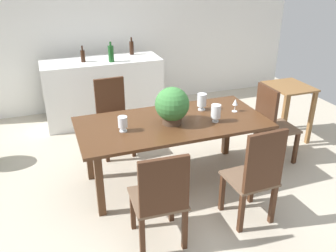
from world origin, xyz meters
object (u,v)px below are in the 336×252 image
object	(u,v)px
wine_glass	(235,103)
wine_bottle_green	(111,53)
chair_far_left	(113,113)
crystal_vase_right	(123,123)
kitchen_counter	(103,91)
chair_foot_end	(271,122)
wine_bottle_amber	(83,56)
chair_near_right	(257,174)
dining_table	(172,128)
chair_near_left	(161,197)
side_table	(287,100)
crystal_vase_center_near	(216,112)
flower_centerpiece	(172,105)
crystal_vase_left	(202,100)
wine_bottle_tall	(132,48)

from	to	relation	value
wine_glass	wine_bottle_green	distance (m)	2.09
chair_far_left	crystal_vase_right	xyz separation A→B (m)	(-0.09, -1.02, 0.31)
crystal_vase_right	kitchen_counter	size ratio (longest dim) A/B	0.09
chair_foot_end	wine_bottle_amber	distance (m)	2.80
chair_near_right	chair_far_left	bearing A→B (deg)	-66.34
dining_table	chair_near_right	size ratio (longest dim) A/B	2.01
chair_near_left	side_table	bearing A→B (deg)	-145.59
chair_near_right	crystal_vase_center_near	xyz separation A→B (m)	(-0.03, 0.79, 0.31)
chair_foot_end	side_table	size ratio (longest dim) A/B	1.26
chair_foot_end	crystal_vase_center_near	size ratio (longest dim) A/B	5.10
flower_centerpiece	wine_bottle_amber	world-z (taller)	wine_bottle_amber
chair_near_left	side_table	xyz separation A→B (m)	(2.33, 1.43, 0.05)
wine_bottle_green	wine_bottle_amber	size ratio (longest dim) A/B	1.24
chair_near_right	wine_bottle_green	distance (m)	2.92
crystal_vase_left	wine_glass	bearing A→B (deg)	-26.86
dining_table	crystal_vase_left	xyz separation A→B (m)	(0.43, 0.19, 0.20)
chair_near_right	kitchen_counter	world-z (taller)	chair_near_right
wine_glass	crystal_vase_center_near	bearing A→B (deg)	-151.22
crystal_vase_right	crystal_vase_left	bearing A→B (deg)	14.11
flower_centerpiece	wine_bottle_tall	size ratio (longest dim) A/B	1.50
crystal_vase_left	wine_bottle_green	bearing A→B (deg)	113.38
kitchen_counter	wine_bottle_amber	distance (m)	0.63
chair_near_left	crystal_vase_left	size ratio (longest dim) A/B	4.88
crystal_vase_center_near	crystal_vase_right	bearing A→B (deg)	173.75
wine_bottle_tall	chair_far_left	bearing A→B (deg)	-116.27
chair_near_right	wine_bottle_green	xyz separation A→B (m)	(-0.73, 2.77, 0.54)
dining_table	side_table	distance (m)	1.92
crystal_vase_right	wine_bottle_green	xyz separation A→B (m)	(0.28, 1.88, 0.26)
wine_bottle_tall	chair_near_left	bearing A→B (deg)	-100.67
wine_bottle_green	crystal_vase_right	bearing A→B (deg)	-98.63
dining_table	crystal_vase_right	distance (m)	0.59
flower_centerpiece	kitchen_counter	size ratio (longest dim) A/B	0.23
chair_near_left	wine_glass	xyz separation A→B (m)	(1.23, 0.98, 0.32)
chair_far_left	kitchen_counter	size ratio (longest dim) A/B	0.54
chair_near_right	crystal_vase_right	world-z (taller)	chair_near_right
wine_glass	wine_bottle_green	world-z (taller)	wine_bottle_green
chair_near_right	kitchen_counter	size ratio (longest dim) A/B	0.57
chair_far_left	wine_glass	bearing A→B (deg)	-40.00
chair_near_left	wine_bottle_tall	xyz separation A→B (m)	(0.59, 3.11, 0.55)
flower_centerpiece	crystal_vase_left	bearing A→B (deg)	27.69
chair_near_left	chair_far_left	xyz separation A→B (m)	(0.00, 1.92, -0.00)
wine_bottle_tall	side_table	world-z (taller)	wine_bottle_tall
wine_bottle_tall	wine_bottle_green	size ratio (longest dim) A/B	0.92
chair_near_right	flower_centerpiece	size ratio (longest dim) A/B	2.52
wine_bottle_tall	crystal_vase_left	bearing A→B (deg)	-80.98
chair_foot_end	chair_far_left	size ratio (longest dim) A/B	1.03
chair_near_right	crystal_vase_center_near	size ratio (longest dim) A/B	5.22
dining_table	wine_glass	bearing A→B (deg)	1.26
flower_centerpiece	crystal_vase_left	world-z (taller)	flower_centerpiece
chair_far_left	wine_bottle_amber	size ratio (longest dim) A/B	4.08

